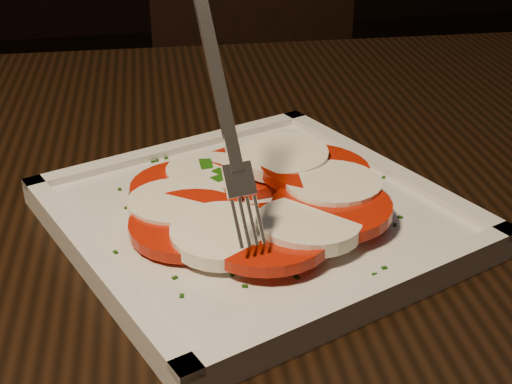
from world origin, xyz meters
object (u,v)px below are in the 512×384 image
(chair, at_px, (260,87))
(fork, at_px, (217,104))
(table, at_px, (303,272))
(plate, at_px, (256,219))

(chair, height_order, fork, fork)
(table, height_order, fork, fork)
(plate, height_order, fork, fork)
(plate, xyz_separation_m, fork, (-0.03, -0.03, 0.10))
(table, bearing_deg, plate, -129.37)
(table, distance_m, chair, 0.84)
(chair, relative_size, plate, 3.49)
(chair, distance_m, fork, 1.00)
(chair, height_order, plate, chair)
(chair, xyz_separation_m, fork, (-0.24, -0.92, 0.33))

